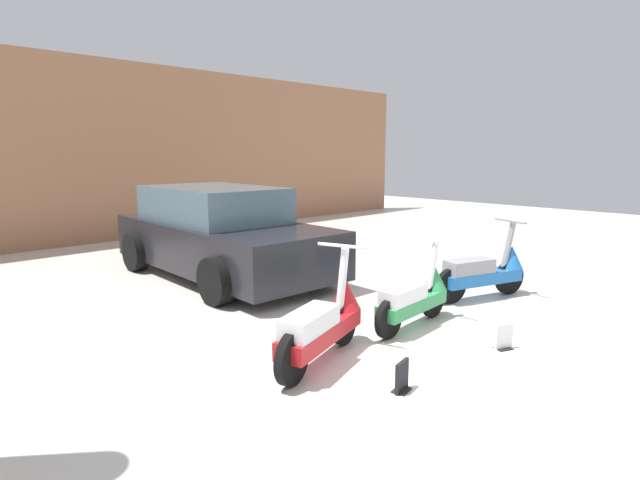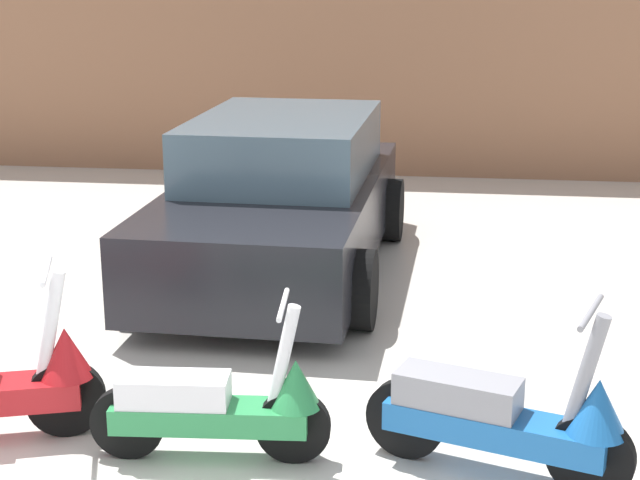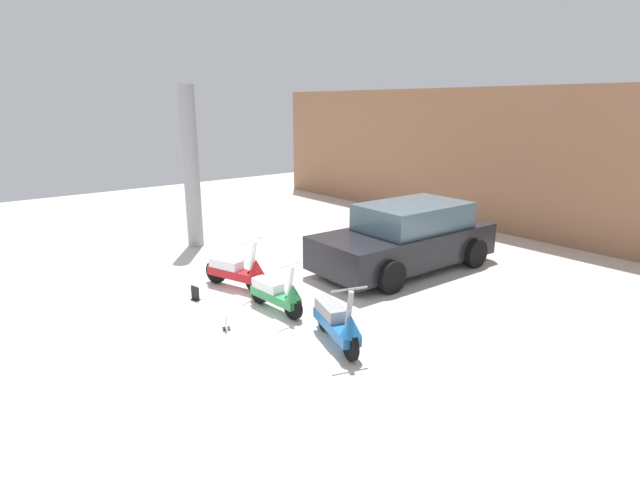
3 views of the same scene
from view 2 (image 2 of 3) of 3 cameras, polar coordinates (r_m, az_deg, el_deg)
wall_back at (r=12.97m, az=-0.05°, el=12.41°), size 19.60×0.12×3.91m
scooter_front_right at (r=5.58m, az=-5.82°, el=-9.50°), size 1.36×0.49×0.95m
scooter_front_center at (r=5.44m, az=10.86°, el=-10.03°), size 1.44×0.73×1.04m
car_rear_left at (r=8.82m, az=-2.31°, el=2.37°), size 2.11×4.19×1.40m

